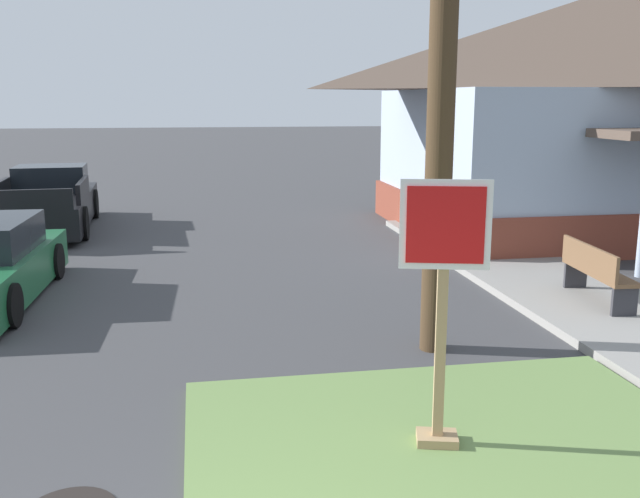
% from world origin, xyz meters
% --- Properties ---
extents(grass_corner_patch, '(4.72, 5.05, 0.08)m').
position_xyz_m(grass_corner_patch, '(2.17, 1.93, 0.04)').
color(grass_corner_patch, '#668447').
rests_on(grass_corner_patch, ground).
extents(sidewalk_strip, '(2.20, 16.10, 0.12)m').
position_xyz_m(sidewalk_strip, '(5.73, 5.95, 0.06)').
color(sidewalk_strip, gray).
rests_on(sidewalk_strip, ground).
extents(stop_sign, '(0.73, 0.36, 2.35)m').
position_xyz_m(stop_sign, '(2.02, 2.67, 1.25)').
color(stop_sign, '#A3845B').
rests_on(stop_sign, grass_corner_patch).
extents(pickup_truck_black, '(2.22, 5.27, 1.48)m').
position_xyz_m(pickup_truck_black, '(-3.50, 14.91, 0.62)').
color(pickup_truck_black, black).
rests_on(pickup_truck_black, ground).
extents(street_bench, '(0.55, 1.73, 0.85)m').
position_xyz_m(street_bench, '(5.79, 6.50, 0.59)').
color(street_bench, brown).
rests_on(street_bench, sidewalk_strip).
extents(corner_house, '(10.63, 8.20, 5.67)m').
position_xyz_m(corner_house, '(9.94, 12.69, 2.92)').
color(corner_house, brown).
rests_on(corner_house, ground).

